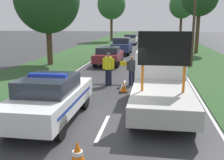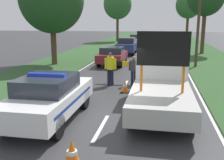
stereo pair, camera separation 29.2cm
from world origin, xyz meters
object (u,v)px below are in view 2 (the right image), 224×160
at_px(roadside_tree_mid_right, 188,5).
at_px(pedestrian_civilian, 134,68).
at_px(queued_car_wagon_maroon, 112,55).
at_px(queued_car_sedan_black, 159,42).
at_px(road_barrier, 131,65).
at_px(police_officer, 110,66).
at_px(roadside_tree_near_right, 118,4).
at_px(queued_car_hatch_blue, 127,46).
at_px(utility_pole, 200,5).
at_px(police_car, 49,97).
at_px(traffic_cone_centre_front, 125,87).
at_px(traffic_cone_near_police, 72,154).
at_px(queued_car_van_white, 136,39).

bearing_deg(roadside_tree_mid_right, pedestrian_civilian, -100.41).
distance_m(queued_car_wagon_maroon, queued_car_sedan_black, 13.79).
height_order(road_barrier, queued_car_wagon_maroon, queued_car_wagon_maroon).
relative_size(police_officer, roadside_tree_near_right, 0.20).
xyz_separation_m(police_officer, queued_car_hatch_blue, (-0.86, 13.63, -0.16)).
bearing_deg(utility_pole, queued_car_hatch_blue, 131.44).
bearing_deg(utility_pole, queued_car_sedan_black, 101.94).
height_order(police_car, road_barrier, police_car).
distance_m(traffic_cone_centre_front, utility_pole, 10.01).
bearing_deg(police_officer, traffic_cone_near_police, 101.36).
bearing_deg(queued_car_hatch_blue, police_car, 89.25).
bearing_deg(traffic_cone_centre_front, police_officer, 126.55).
height_order(road_barrier, police_officer, police_officer).
distance_m(queued_car_van_white, utility_pole, 20.05).
distance_m(police_car, queued_car_wagon_maroon, 12.03).
bearing_deg(queued_car_sedan_black, pedestrian_civilian, 86.56).
xyz_separation_m(traffic_cone_centre_front, roadside_tree_near_right, (-5.61, 32.31, 5.77)).
height_order(traffic_cone_centre_front, queued_car_hatch_blue, queued_car_hatch_blue).
height_order(road_barrier, traffic_cone_near_police, road_barrier).
relative_size(traffic_cone_near_police, utility_pole, 0.08).
height_order(police_car, traffic_cone_near_police, police_car).
xyz_separation_m(police_car, roadside_tree_near_right, (-3.55, 36.36, 5.23)).
relative_size(road_barrier, traffic_cone_near_police, 4.19).
relative_size(pedestrian_civilian, traffic_cone_centre_front, 2.73).
bearing_deg(police_officer, pedestrian_civilian, -160.38).
distance_m(traffic_cone_centre_front, roadside_tree_near_right, 33.29).
xyz_separation_m(queued_car_hatch_blue, roadside_tree_near_right, (-3.80, 17.38, 5.18)).
xyz_separation_m(traffic_cone_near_police, queued_car_hatch_blue, (-1.50, 21.79, 0.53)).
relative_size(police_officer, utility_pole, 0.20).
relative_size(traffic_cone_near_police, queued_car_van_white, 0.18).
bearing_deg(queued_car_sedan_black, traffic_cone_centre_front, 86.11).
bearing_deg(roadside_tree_near_right, roadside_tree_mid_right, -8.65).
bearing_deg(queued_car_sedan_black, queued_car_wagon_maroon, 75.27).
bearing_deg(roadside_tree_near_right, queued_car_sedan_black, -57.29).
bearing_deg(roadside_tree_near_right, traffic_cone_centre_front, -80.14).
distance_m(police_officer, roadside_tree_near_right, 31.76).
xyz_separation_m(police_car, roadside_tree_mid_right, (7.66, 34.66, 4.88)).
bearing_deg(queued_car_hatch_blue, road_barrier, 98.33).
xyz_separation_m(pedestrian_civilian, roadside_tree_near_right, (-5.87, 30.74, 5.14)).
distance_m(police_car, traffic_cone_near_police, 3.35).
xyz_separation_m(police_officer, roadside_tree_near_right, (-4.66, 31.02, 5.02)).
bearing_deg(police_car, queued_car_sedan_black, 80.61).
height_order(traffic_cone_near_police, traffic_cone_centre_front, traffic_cone_near_police).
height_order(police_officer, queued_car_hatch_blue, police_officer).
bearing_deg(queued_car_wagon_maroon, pedestrian_civilian, 109.88).
relative_size(pedestrian_civilian, queued_car_sedan_black, 0.36).
bearing_deg(queued_car_sedan_black, queued_car_hatch_blue, 62.91).
distance_m(traffic_cone_centre_front, queued_car_hatch_blue, 15.04).
height_order(pedestrian_civilian, utility_pole, utility_pole).
xyz_separation_m(traffic_cone_near_police, traffic_cone_centre_front, (0.32, 6.87, -0.07)).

